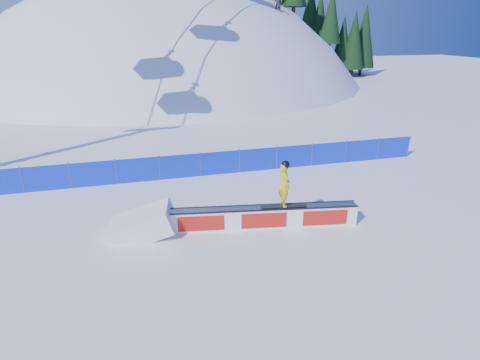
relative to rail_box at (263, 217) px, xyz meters
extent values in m
plane|color=white|center=(-0.37, 1.25, -0.41)|extent=(160.00, 160.00, 0.00)
sphere|color=white|center=(-0.37, 43.25, -18.41)|extent=(64.00, 64.00, 64.00)
cylinder|color=#342315|center=(15.19, 43.15, 10.15)|extent=(0.50, 0.50, 1.40)
cylinder|color=#342315|center=(17.65, 44.34, 8.60)|extent=(0.50, 0.50, 1.40)
cylinder|color=#342315|center=(18.82, 37.53, 7.15)|extent=(0.50, 0.50, 1.40)
cylinder|color=#342315|center=(19.13, 43.54, 7.55)|extent=(0.50, 0.50, 1.40)
cylinder|color=#342315|center=(23.31, 37.60, 2.95)|extent=(0.50, 0.50, 1.40)
cone|color=black|center=(23.31, 37.60, 8.13)|extent=(4.03, 4.03, 9.15)
cylinder|color=#342315|center=(23.87, 39.86, 2.79)|extent=(0.50, 0.50, 1.40)
cone|color=black|center=(23.87, 39.86, 8.24)|extent=(4.26, 4.26, 9.69)
cylinder|color=#342315|center=(26.99, 44.30, 0.19)|extent=(0.50, 0.50, 1.40)
cone|color=black|center=(26.99, 44.30, 4.88)|extent=(3.60, 3.60, 8.19)
cylinder|color=#342315|center=(28.04, 39.89, 0.19)|extent=(0.50, 0.50, 1.40)
cone|color=black|center=(28.04, 39.89, 4.27)|extent=(3.07, 3.07, 6.98)
cylinder|color=#342315|center=(28.23, 45.90, 0.19)|extent=(0.50, 0.50, 1.40)
cone|color=black|center=(28.23, 45.90, 5.27)|extent=(3.94, 3.94, 8.96)
cylinder|color=#342315|center=(30.47, 43.35, 0.19)|extent=(0.50, 0.50, 1.40)
cone|color=black|center=(30.47, 43.35, 5.04)|extent=(3.74, 3.74, 8.50)
cube|color=#0E2DDB|center=(-0.37, 5.75, 0.19)|extent=(22.00, 0.03, 1.20)
cylinder|color=#3B476B|center=(-9.37, 5.75, 0.24)|extent=(0.05, 0.05, 1.30)
cylinder|color=#3B476B|center=(-7.37, 5.75, 0.24)|extent=(0.05, 0.05, 1.30)
cylinder|color=#3B476B|center=(-5.37, 5.75, 0.24)|extent=(0.05, 0.05, 1.30)
cylinder|color=#3B476B|center=(-3.37, 5.75, 0.24)|extent=(0.05, 0.05, 1.30)
cylinder|color=#3B476B|center=(-1.37, 5.75, 0.24)|extent=(0.05, 0.05, 1.30)
cylinder|color=#3B476B|center=(0.63, 5.75, 0.24)|extent=(0.05, 0.05, 1.30)
cylinder|color=#3B476B|center=(2.63, 5.75, 0.24)|extent=(0.05, 0.05, 1.30)
cylinder|color=#3B476B|center=(4.63, 5.75, 0.24)|extent=(0.05, 0.05, 1.30)
cylinder|color=#3B476B|center=(6.63, 5.75, 0.24)|extent=(0.05, 0.05, 1.30)
cylinder|color=#3B476B|center=(8.63, 5.75, 0.24)|extent=(0.05, 0.05, 1.30)
cylinder|color=#3B476B|center=(10.63, 5.75, 0.24)|extent=(0.05, 0.05, 1.30)
cube|color=white|center=(0.00, 0.00, -0.02)|extent=(6.97, 1.57, 0.79)
cube|color=#999DA7|center=(0.00, 0.00, 0.39)|extent=(6.91, 1.58, 0.03)
cube|color=black|center=(-0.04, -0.23, 0.40)|extent=(6.91, 1.17, 0.05)
cube|color=black|center=(0.04, 0.23, 0.40)|extent=(6.91, 1.17, 0.05)
cube|color=red|center=(-0.04, -0.22, -0.02)|extent=(6.56, 1.10, 0.59)
cube|color=red|center=(0.04, 0.22, -0.02)|extent=(6.56, 1.10, 0.59)
cube|color=black|center=(0.73, -0.12, 0.44)|extent=(1.70, 0.57, 0.03)
imported|color=yellow|center=(0.73, -0.12, 1.27)|extent=(0.40, 0.60, 1.62)
sphere|color=black|center=(0.73, -0.12, 2.02)|extent=(0.30, 0.30, 0.30)
imported|color=#242424|center=(11.42, 30.27, 9.18)|extent=(0.96, 0.88, 1.65)
camera|label=1|loc=(-3.97, -11.60, 6.44)|focal=28.00mm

